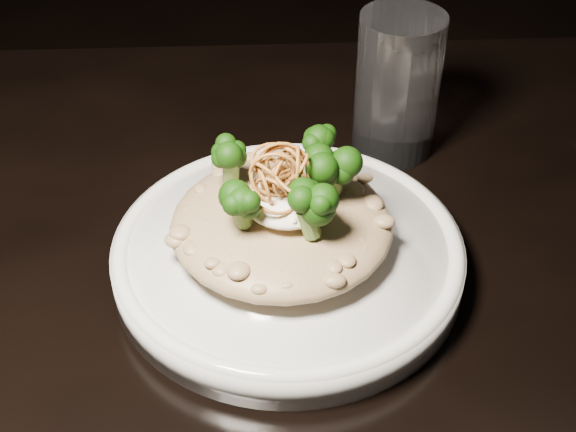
# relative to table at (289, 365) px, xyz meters

# --- Properties ---
(table) EXTENTS (1.10, 0.80, 0.75)m
(table) POSITION_rel_table_xyz_m (0.00, 0.00, 0.00)
(table) COLOR black
(table) RESTS_ON ground
(plate) EXTENTS (0.27, 0.27, 0.03)m
(plate) POSITION_rel_table_xyz_m (0.00, 0.03, 0.10)
(plate) COLOR silver
(plate) RESTS_ON table
(risotto) EXTENTS (0.17, 0.17, 0.04)m
(risotto) POSITION_rel_table_xyz_m (-0.00, 0.03, 0.13)
(risotto) COLOR brown
(risotto) RESTS_ON plate
(broccoli) EXTENTS (0.12, 0.12, 0.05)m
(broccoli) POSITION_rel_table_xyz_m (0.00, 0.03, 0.17)
(broccoli) COLOR black
(broccoli) RESTS_ON risotto
(cheese) EXTENTS (0.06, 0.06, 0.02)m
(cheese) POSITION_rel_table_xyz_m (-0.00, 0.02, 0.16)
(cheese) COLOR white
(cheese) RESTS_ON risotto
(shallots) EXTENTS (0.06, 0.06, 0.04)m
(shallots) POSITION_rel_table_xyz_m (-0.00, 0.02, 0.18)
(shallots) COLOR brown
(shallots) RESTS_ON cheese
(drinking_glass) EXTENTS (0.08, 0.08, 0.13)m
(drinking_glass) POSITION_rel_table_xyz_m (0.11, 0.19, 0.15)
(drinking_glass) COLOR silver
(drinking_glass) RESTS_ON table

